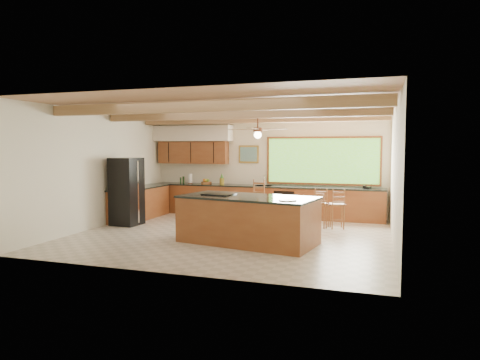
% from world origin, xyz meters
% --- Properties ---
extents(ground, '(7.20, 7.20, 0.00)m').
position_xyz_m(ground, '(0.00, 0.00, 0.00)').
color(ground, beige).
rests_on(ground, ground).
extents(room_shell, '(7.27, 6.54, 3.02)m').
position_xyz_m(room_shell, '(-0.17, 0.65, 2.21)').
color(room_shell, beige).
rests_on(room_shell, ground).
extents(counter_run, '(7.12, 3.10, 1.27)m').
position_xyz_m(counter_run, '(-0.82, 2.52, 0.47)').
color(counter_run, brown).
rests_on(counter_run, ground).
extents(island, '(3.10, 1.85, 1.03)m').
position_xyz_m(island, '(0.61, -0.69, 0.51)').
color(island, brown).
rests_on(island, ground).
extents(refrigerator, '(0.74, 0.72, 1.79)m').
position_xyz_m(refrigerator, '(-3.08, 0.40, 0.89)').
color(refrigerator, black).
rests_on(refrigerator, ground).
extents(bar_stool_a, '(0.48, 0.48, 1.16)m').
position_xyz_m(bar_stool_a, '(0.10, 2.31, 0.69)').
color(bar_stool_a, brown).
rests_on(bar_stool_a, ground).
extents(bar_stool_b, '(0.42, 0.42, 0.95)m').
position_xyz_m(bar_stool_b, '(1.89, 1.57, 0.57)').
color(bar_stool_b, brown).
rests_on(bar_stool_b, ground).
extents(bar_stool_c, '(0.46, 0.46, 1.03)m').
position_xyz_m(bar_stool_c, '(1.85, 1.55, 0.61)').
color(bar_stool_c, brown).
rests_on(bar_stool_c, ground).
extents(bar_stool_d, '(0.45, 0.45, 1.03)m').
position_xyz_m(bar_stool_d, '(2.29, 1.55, 0.61)').
color(bar_stool_d, brown).
rests_on(bar_stool_d, ground).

